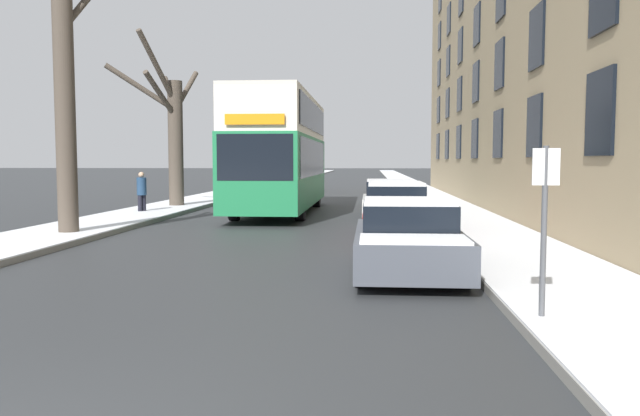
# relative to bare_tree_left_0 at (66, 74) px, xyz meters

# --- Properties ---
(sidewalk_left) EXTENTS (2.66, 130.00, 0.16)m
(sidewalk_left) POSITION_rel_bare_tree_left_0_xyz_m (-0.42, 40.79, -4.19)
(sidewalk_left) COLOR gray
(sidewalk_left) RESTS_ON ground
(sidewalk_right) EXTENTS (2.66, 130.00, 0.16)m
(sidewalk_right) POSITION_rel_bare_tree_left_0_xyz_m (11.01, 40.79, -4.19)
(sidewalk_right) COLOR gray
(sidewalk_right) RESTS_ON ground
(terrace_facade_right) EXTENTS (9.10, 43.81, 14.77)m
(terrace_facade_right) POSITION_rel_bare_tree_left_0_xyz_m (16.83, 8.73, 3.11)
(terrace_facade_right) COLOR tan
(terrace_facade_right) RESTS_ON ground
(bare_tree_left_0) EXTENTS (1.96, 3.28, 8.27)m
(bare_tree_left_0) POSITION_rel_bare_tree_left_0_xyz_m (0.00, 0.00, 0.00)
(bare_tree_left_0) COLOR #4C4238
(bare_tree_left_0) RESTS_ON ground
(bare_tree_left_1) EXTENTS (3.15, 3.95, 7.07)m
(bare_tree_left_1) POSITION_rel_bare_tree_left_0_xyz_m (-0.35, 9.77, -1.02)
(bare_tree_left_1) COLOR #4C4238
(bare_tree_left_1) RESTS_ON ground
(double_decker_bus) EXTENTS (2.62, 10.93, 4.44)m
(double_decker_bus) POSITION_rel_bare_tree_left_0_xyz_m (4.44, 8.21, -1.76)
(double_decker_bus) COLOR #1E7A47
(double_decker_bus) RESTS_ON ground
(parked_car_0) EXTENTS (1.87, 4.16, 1.33)m
(parked_car_0) POSITION_rel_bare_tree_left_0_xyz_m (8.59, -4.58, -3.65)
(parked_car_0) COLOR #474C56
(parked_car_0) RESTS_ON ground
(parked_car_1) EXTENTS (1.73, 4.60, 1.46)m
(parked_car_1) POSITION_rel_bare_tree_left_0_xyz_m (8.59, 1.00, -3.61)
(parked_car_1) COLOR maroon
(parked_car_1) RESTS_ON ground
(parked_car_2) EXTENTS (1.89, 4.29, 1.35)m
(parked_car_2) POSITION_rel_bare_tree_left_0_xyz_m (8.59, 6.68, -3.65)
(parked_car_2) COLOR silver
(parked_car_2) RESTS_ON ground
(oncoming_van) EXTENTS (1.96, 5.33, 2.46)m
(oncoming_van) POSITION_rel_bare_tree_left_0_xyz_m (2.47, 25.38, -2.95)
(oncoming_van) COLOR #9EA3AD
(oncoming_van) RESTS_ON ground
(pedestrian_left_sidewalk) EXTENTS (0.35, 0.35, 1.62)m
(pedestrian_left_sidewalk) POSITION_rel_bare_tree_left_0_xyz_m (-0.57, 6.72, -3.39)
(pedestrian_left_sidewalk) COLOR black
(pedestrian_left_sidewalk) RESTS_ON ground
(street_sign_post) EXTENTS (0.32, 0.07, 2.21)m
(street_sign_post) POSITION_rel_bare_tree_left_0_xyz_m (9.98, -8.20, -2.99)
(street_sign_post) COLOR #4C4F54
(street_sign_post) RESTS_ON ground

